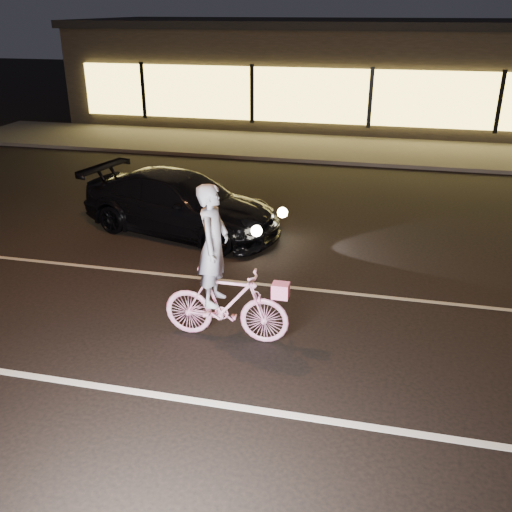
# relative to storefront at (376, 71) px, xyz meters

# --- Properties ---
(ground) EXTENTS (90.00, 90.00, 0.00)m
(ground) POSITION_rel_storefront_xyz_m (0.00, -18.97, -2.15)
(ground) COLOR black
(ground) RESTS_ON ground
(lane_stripe_near) EXTENTS (60.00, 0.12, 0.01)m
(lane_stripe_near) POSITION_rel_storefront_xyz_m (0.00, -20.47, -2.14)
(lane_stripe_near) COLOR silver
(lane_stripe_near) RESTS_ON ground
(lane_stripe_far) EXTENTS (60.00, 0.10, 0.01)m
(lane_stripe_far) POSITION_rel_storefront_xyz_m (0.00, -16.97, -2.14)
(lane_stripe_far) COLOR gray
(lane_stripe_far) RESTS_ON ground
(sidewalk) EXTENTS (30.00, 4.00, 0.12)m
(sidewalk) POSITION_rel_storefront_xyz_m (0.00, -5.97, -2.09)
(sidewalk) COLOR #383533
(sidewalk) RESTS_ON ground
(storefront) EXTENTS (25.40, 8.42, 4.20)m
(storefront) POSITION_rel_storefront_xyz_m (0.00, 0.00, 0.00)
(storefront) COLOR black
(storefront) RESTS_ON ground
(cyclist) EXTENTS (1.95, 0.67, 2.45)m
(cyclist) POSITION_rel_storefront_xyz_m (-1.44, -18.88, -1.28)
(cyclist) COLOR #E63B97
(cyclist) RESTS_ON ground
(sedan) EXTENTS (4.94, 2.95, 1.34)m
(sedan) POSITION_rel_storefront_xyz_m (-3.61, -14.73, -1.48)
(sedan) COLOR black
(sedan) RESTS_ON ground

